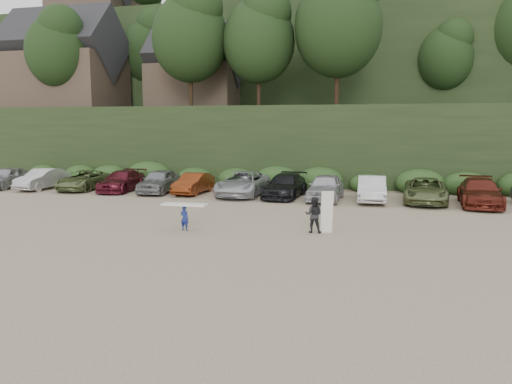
# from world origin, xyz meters

# --- Properties ---
(ground) EXTENTS (120.00, 120.00, 0.00)m
(ground) POSITION_xyz_m (0.00, 0.00, 0.00)
(ground) COLOR tan
(ground) RESTS_ON ground
(hillside_backdrop) EXTENTS (90.00, 41.50, 28.00)m
(hillside_backdrop) POSITION_xyz_m (-0.26, 35.93, 11.22)
(hillside_backdrop) COLOR black
(hillside_backdrop) RESTS_ON ground
(parked_cars) EXTENTS (39.43, 6.15, 1.64)m
(parked_cars) POSITION_xyz_m (-1.89, 10.03, 0.76)
(parked_cars) COLOR #9C9CA0
(parked_cars) RESTS_ON ground
(child_surfer) EXTENTS (2.01, 0.58, 1.20)m
(child_surfer) POSITION_xyz_m (-3.14, -0.66, 0.82)
(child_surfer) COLOR navy
(child_surfer) RESTS_ON ground
(adult_surfer) EXTENTS (1.23, 0.60, 1.84)m
(adult_surfer) POSITION_xyz_m (2.47, 0.32, 0.79)
(adult_surfer) COLOR black
(adult_surfer) RESTS_ON ground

